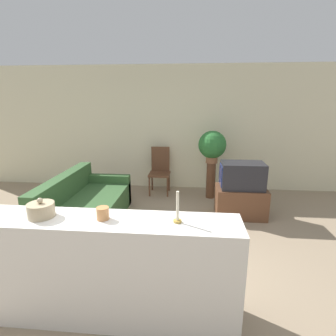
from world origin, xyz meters
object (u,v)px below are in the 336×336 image
Objects in this scene: couch at (85,207)px; television at (242,175)px; wooden_chair at (160,169)px; decorative_bowl at (41,210)px; potted_plant at (212,145)px.

couch is 2.63× the size of television.
television is at bearing 11.84° from couch.
television is 1.88m from wooden_chair.
wooden_chair is (-1.53, 1.08, -0.20)m from television.
wooden_chair is 3.53m from decorative_bowl.
decorative_bowl is (-1.70, -3.21, -0.04)m from potted_plant.
television reaches higher than couch.
wooden_chair is 1.54× the size of potted_plant.
decorative_bowl is at bearing -100.18° from wooden_chair.
television is 0.73× the size of wooden_chair.
television is at bearing 47.66° from decorative_bowl.
decorative_bowl reaches higher than television.
couch is 2.02m from decorative_bowl.
potted_plant is (1.08, -0.23, 0.56)m from wooden_chair.
potted_plant reaches higher than wooden_chair.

